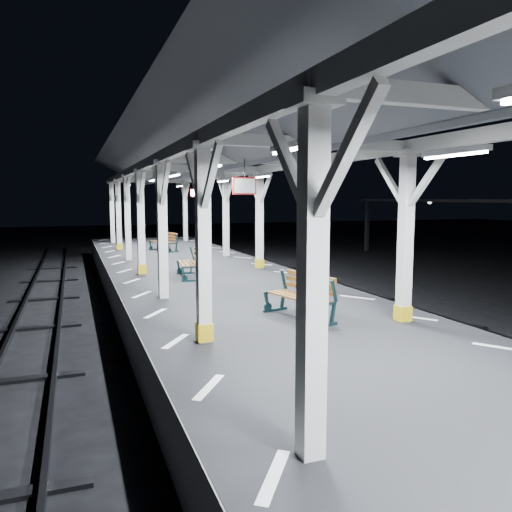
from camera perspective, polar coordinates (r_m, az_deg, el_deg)
ground at (r=7.98m, az=12.98°, el=-18.90°), size 120.00×120.00×0.00m
platform at (r=7.78m, az=13.08°, el=-15.57°), size 6.00×50.00×1.00m
hazard_stripes_left at (r=6.65m, az=-5.40°, el=-14.68°), size 1.00×48.00×0.01m
hazard_stripes_right at (r=9.13m, az=26.31°, el=-9.39°), size 1.00×48.00×0.01m
canopy at (r=7.29m, az=14.01°, el=15.44°), size 5.40×49.00×4.65m
bench_mid at (r=10.15m, az=5.32°, el=-4.43°), size 0.98×1.75×0.90m
bench_far at (r=15.37m, az=-7.42°, el=-0.73°), size 0.77×1.67×0.88m
bench_extra at (r=23.36m, az=-10.37°, el=1.68°), size 1.15×1.67×0.85m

